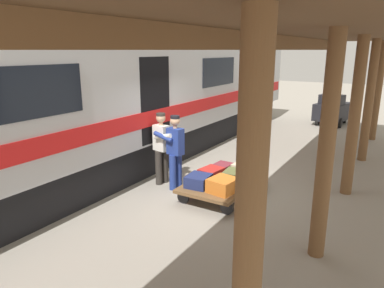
{
  "coord_description": "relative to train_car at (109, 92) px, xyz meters",
  "views": [
    {
      "loc": [
        -3.29,
        6.64,
        3.1
      ],
      "look_at": [
        0.52,
        0.41,
        1.15
      ],
      "focal_mm": 33.07,
      "sensor_mm": 36.0,
      "label": 1
    }
  ],
  "objects": [
    {
      "name": "ground_plane",
      "position": [
        -3.27,
        0.0,
        -2.06
      ],
      "size": [
        60.0,
        60.0,
        0.0
      ],
      "primitive_type": "plane",
      "color": "gray"
    },
    {
      "name": "platform_canopy",
      "position": [
        -5.6,
        -0.0,
        1.19
      ],
      "size": [
        3.2,
        15.19,
        3.56
      ],
      "color": "brown",
      "rests_on": "ground_plane"
    },
    {
      "name": "train_car",
      "position": [
        0.0,
        0.0,
        0.0
      ],
      "size": [
        3.03,
        18.51,
        4.0
      ],
      "color": "#B7BABF",
      "rests_on": "ground_plane"
    },
    {
      "name": "luggage_cart",
      "position": [
        -3.35,
        0.11,
        -1.77
      ],
      "size": [
        1.27,
        2.03,
        0.34
      ],
      "color": "brown",
      "rests_on": "ground_plane"
    },
    {
      "name": "suitcase_navy_fabric",
      "position": [
        -3.07,
        0.67,
        -1.6
      ],
      "size": [
        0.5,
        0.54,
        0.24
      ],
      "primitive_type": "cube",
      "rotation": [
        0.0,
        0.0,
        0.09
      ],
      "color": "navy",
      "rests_on": "luggage_cart"
    },
    {
      "name": "suitcase_cream_canvas",
      "position": [
        -3.63,
        -0.45,
        -1.58
      ],
      "size": [
        0.51,
        0.57,
        0.28
      ],
      "primitive_type": "cube",
      "rotation": [
        0.0,
        0.0,
        -0.13
      ],
      "color": "beige",
      "rests_on": "luggage_cart"
    },
    {
      "name": "suitcase_olive_duffel",
      "position": [
        -3.63,
        0.11,
        -1.59
      ],
      "size": [
        0.47,
        0.53,
        0.27
      ],
      "primitive_type": "cube",
      "rotation": [
        0.0,
        0.0,
        0.1
      ],
      "color": "brown",
      "rests_on": "luggage_cart"
    },
    {
      "name": "suitcase_orange_carryall",
      "position": [
        -3.63,
        0.67,
        -1.58
      ],
      "size": [
        0.56,
        0.59,
        0.28
      ],
      "primitive_type": "cube",
      "rotation": [
        0.0,
        0.0,
        -0.14
      ],
      "color": "#CC6B23",
      "rests_on": "luggage_cart"
    },
    {
      "name": "suitcase_red_plastic",
      "position": [
        -3.07,
        0.11,
        -1.61
      ],
      "size": [
        0.48,
        0.56,
        0.23
      ],
      "primitive_type": "cube",
      "rotation": [
        0.0,
        0.0,
        -0.15
      ],
      "color": "#AD231E",
      "rests_on": "luggage_cart"
    },
    {
      "name": "suitcase_burgundy_valise",
      "position": [
        -3.07,
        -0.45,
        -1.64
      ],
      "size": [
        0.39,
        0.49,
        0.18
      ],
      "primitive_type": "cube",
      "rotation": [
        0.0,
        0.0,
        -0.04
      ],
      "color": "maroon",
      "rests_on": "luggage_cart"
    },
    {
      "name": "porter_in_overalls",
      "position": [
        -2.23,
        0.31,
        -1.14
      ],
      "size": [
        0.7,
        0.48,
        1.7
      ],
      "color": "navy",
      "rests_on": "ground_plane"
    },
    {
      "name": "porter_by_door",
      "position": [
        -1.81,
        0.21,
        -1.14
      ],
      "size": [
        0.71,
        0.51,
        1.7
      ],
      "color": "#332D28",
      "rests_on": "ground_plane"
    },
    {
      "name": "baggage_tug",
      "position": [
        -3.89,
        -9.2,
        -1.43
      ],
      "size": [
        1.36,
        1.86,
        1.3
      ],
      "color": "black",
      "rests_on": "ground_plane"
    }
  ]
}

